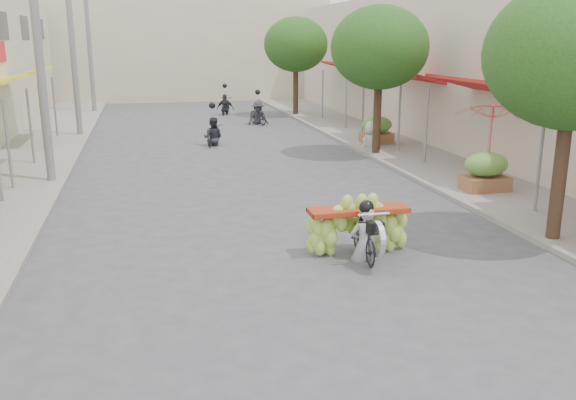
{
  "coord_description": "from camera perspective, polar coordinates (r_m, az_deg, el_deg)",
  "views": [
    {
      "loc": [
        -2.67,
        -6.38,
        4.1
      ],
      "look_at": [
        -0.08,
        4.6,
        1.1
      ],
      "focal_mm": 38.0,
      "sensor_mm": 36.0,
      "label": 1
    }
  ],
  "objects": [
    {
      "name": "produce_crate_far",
      "position": [
        24.31,
        8.31,
        6.71
      ],
      "size": [
        1.2,
        0.88,
        1.16
      ],
      "color": "brown",
      "rests_on": "ground"
    },
    {
      "name": "street_tree_mid",
      "position": [
        21.93,
        8.57,
        13.89
      ],
      "size": [
        3.4,
        3.4,
        5.25
      ],
      "color": "#3A2719",
      "rests_on": "ground"
    },
    {
      "name": "sidewalk_right",
      "position": [
        23.81,
        10.93,
        4.84
      ],
      "size": [
        4.0,
        60.0,
        0.12
      ],
      "primitive_type": "cube",
      "color": "gray",
      "rests_on": "ground"
    },
    {
      "name": "produce_crate_mid",
      "position": [
        17.24,
        18.03,
        2.81
      ],
      "size": [
        1.2,
        0.88,
        1.16
      ],
      "color": "brown",
      "rests_on": "ground"
    },
    {
      "name": "bg_motorbike_a",
      "position": [
        24.27,
        -7.06,
        6.92
      ],
      "size": [
        1.02,
        1.49,
        1.95
      ],
      "color": "black",
      "rests_on": "ground"
    },
    {
      "name": "far_building",
      "position": [
        44.47,
        -10.14,
        13.87
      ],
      "size": [
        20.0,
        6.0,
        7.0
      ],
      "primitive_type": "cube",
      "color": "beige",
      "rests_on": "ground"
    },
    {
      "name": "bg_motorbike_b",
      "position": [
        30.19,
        -2.85,
        8.66
      ],
      "size": [
        1.17,
        1.77,
        1.95
      ],
      "color": "black",
      "rests_on": "ground"
    },
    {
      "name": "market_umbrella",
      "position": [
        16.85,
        18.74,
        8.7
      ],
      "size": [
        2.66,
        2.66,
        1.83
      ],
      "rotation": [
        0.0,
        0.0,
        -0.42
      ],
      "color": "red",
      "rests_on": "ground"
    },
    {
      "name": "bg_motorbike_c",
      "position": [
        34.43,
        -5.91,
        9.28
      ],
      "size": [
        1.1,
        1.73,
        1.95
      ],
      "color": "black",
      "rests_on": "ground"
    },
    {
      "name": "utility_pole_mid",
      "position": [
        18.59,
        -22.38,
        13.57
      ],
      "size": [
        0.6,
        0.24,
        8.0
      ],
      "color": "slate",
      "rests_on": "ground"
    },
    {
      "name": "ground",
      "position": [
        8.04,
        8.42,
        -15.93
      ],
      "size": [
        120.0,
        120.0,
        0.0
      ],
      "primitive_type": "plane",
      "color": "#4B4B50",
      "rests_on": "ground"
    },
    {
      "name": "banana_motorbike",
      "position": [
        11.76,
        6.91,
        -2.17
      ],
      "size": [
        2.2,
        1.76,
        1.98
      ],
      "color": "black",
      "rests_on": "ground"
    },
    {
      "name": "shophouse_row_right",
      "position": [
        25.13,
        22.89,
        11.23
      ],
      "size": [
        9.77,
        40.0,
        6.0
      ],
      "color": "beige",
      "rests_on": "ground"
    },
    {
      "name": "utility_pole_far",
      "position": [
        27.52,
        -19.57,
        13.9
      ],
      "size": [
        0.6,
        0.24,
        8.0
      ],
      "color": "slate",
      "rests_on": "ground"
    },
    {
      "name": "street_tree_far",
      "position": [
        33.38,
        0.73,
        14.33
      ],
      "size": [
        3.4,
        3.4,
        5.25
      ],
      "color": "#3A2719",
      "rests_on": "ground"
    },
    {
      "name": "utility_pole_back",
      "position": [
        36.49,
        -18.13,
        14.05
      ],
      "size": [
        0.6,
        0.24,
        8.0
      ],
      "color": "slate",
      "rests_on": "ground"
    },
    {
      "name": "pedestrian",
      "position": [
        23.52,
        7.87,
        7.32
      ],
      "size": [
        1.06,
        0.81,
        1.89
      ],
      "rotation": [
        0.0,
        0.0,
        3.46
      ],
      "color": "silver",
      "rests_on": "ground"
    },
    {
      "name": "sidewalk_left",
      "position": [
        22.19,
        -24.32,
        3.06
      ],
      "size": [
        4.0,
        60.0,
        0.12
      ],
      "primitive_type": "cube",
      "color": "gray",
      "rests_on": "ground"
    },
    {
      "name": "street_tree_near",
      "position": [
        13.16,
        25.16,
        12.14
      ],
      "size": [
        3.4,
        3.4,
        5.25
      ],
      "color": "#3A2719",
      "rests_on": "ground"
    }
  ]
}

